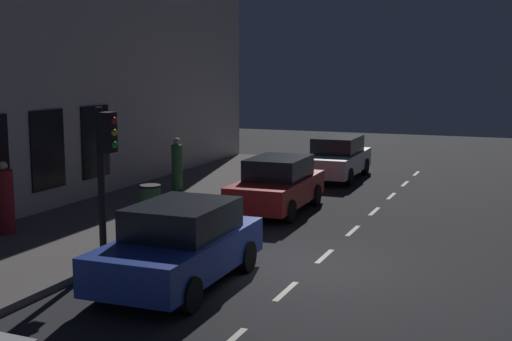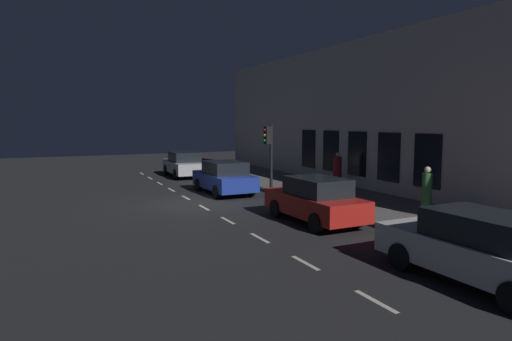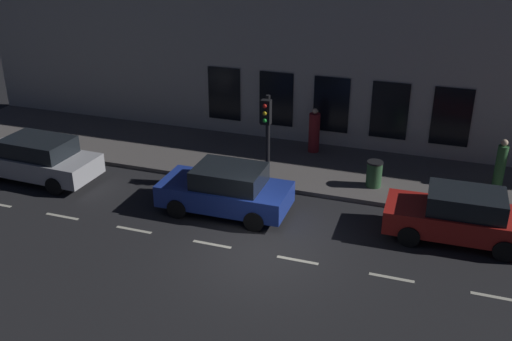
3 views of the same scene
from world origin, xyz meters
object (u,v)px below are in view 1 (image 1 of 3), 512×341
Objects in this scene: parked_car_0 at (337,158)px; parked_car_2 at (180,245)px; traffic_light at (105,156)px; parked_car_3 at (277,185)px; pedestrian_0 at (177,166)px; pedestrian_1 at (5,201)px; trash_bin at (150,202)px.

parked_car_0 is 13.59m from parked_car_2.
traffic_light is 2.68m from parked_car_2.
traffic_light is 0.76× the size of parked_car_3.
parked_car_3 is 2.41× the size of pedestrian_0.
pedestrian_1 is at bearing -15.63° from parked_car_2.
parked_car_0 is 6.46m from parked_car_3.
trash_bin is (2.55, 2.86, -0.17)m from parked_car_3.
parked_car_0 is at bearing 16.10° from pedestrian_0.
parked_car_0 is at bearing -88.09° from parked_car_2.
trash_bin is at bearing 42.21° from pedestrian_1.
parked_car_2 is at bearing -21.50° from pedestrian_1.
parked_car_2 is 9.49m from pedestrian_0.
pedestrian_0 reaches higher than parked_car_2.
parked_car_2 is 4.52× the size of trash_bin.
pedestrian_0 is (3.95, -1.22, 0.17)m from parked_car_3.
parked_car_3 is (0.03, 6.46, -0.00)m from parked_car_0.
trash_bin is at bearing -73.53° from traffic_light.
pedestrian_0 is (4.55, -8.33, 0.17)m from parked_car_2.
traffic_light is 1.84× the size of pedestrian_0.
pedestrian_1 reaches higher than trash_bin.
parked_car_0 reaches higher than trash_bin.
parked_car_3 is (-1.50, -6.44, -1.53)m from traffic_light.
parked_car_0 is 1.08× the size of parked_car_3.
parked_car_0 is at bearing -91.52° from parked_car_3.
traffic_light is 3.46× the size of trash_bin.
traffic_light is at bearing -109.00° from pedestrian_0.
parked_car_0 is at bearing -105.49° from trash_bin.
pedestrian_1 is at bearing -13.50° from traffic_light.
parked_car_0 is at bearing -96.74° from traffic_light.
traffic_light is 0.77× the size of parked_car_2.
traffic_light reaches higher than pedestrian_0.
pedestrian_0 is 0.98× the size of pedestrian_1.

